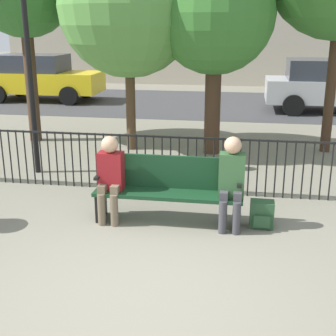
{
  "coord_description": "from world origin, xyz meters",
  "views": [
    {
      "loc": [
        0.97,
        -4.14,
        2.68
      ],
      "look_at": [
        0.0,
        1.82,
        0.8
      ],
      "focal_mm": 50.0,
      "sensor_mm": 36.0,
      "label": 1
    }
  ],
  "objects_px": {
    "parked_car_1": "(39,77)",
    "lamp_post": "(25,22)",
    "seated_person_1": "(232,178)",
    "tree_2": "(128,6)",
    "park_bench": "(169,187)",
    "seated_person_0": "(110,174)",
    "tree_0": "(215,15)",
    "parked_car_0": "(332,85)",
    "backpack": "(262,214)"
  },
  "relations": [
    {
      "from": "tree_2",
      "to": "parked_car_1",
      "type": "distance_m",
      "value": 8.08
    },
    {
      "from": "tree_2",
      "to": "seated_person_0",
      "type": "bearing_deg",
      "value": -80.59
    },
    {
      "from": "backpack",
      "to": "parked_car_1",
      "type": "xyz_separation_m",
      "value": [
        -7.56,
        9.91,
        0.66
      ]
    },
    {
      "from": "parked_car_0",
      "to": "backpack",
      "type": "bearing_deg",
      "value": -104.46
    },
    {
      "from": "tree_0",
      "to": "tree_2",
      "type": "distance_m",
      "value": 1.79
    },
    {
      "from": "tree_2",
      "to": "parked_car_0",
      "type": "height_order",
      "value": "tree_2"
    },
    {
      "from": "park_bench",
      "to": "parked_car_0",
      "type": "bearing_deg",
      "value": 68.22
    },
    {
      "from": "lamp_post",
      "to": "park_bench",
      "type": "bearing_deg",
      "value": -33.16
    },
    {
      "from": "tree_0",
      "to": "lamp_post",
      "type": "xyz_separation_m",
      "value": [
        -3.11,
        -1.9,
        -0.14
      ]
    },
    {
      "from": "park_bench",
      "to": "tree_2",
      "type": "height_order",
      "value": "tree_2"
    },
    {
      "from": "tree_2",
      "to": "seated_person_1",
      "type": "bearing_deg",
      "value": -59.36
    },
    {
      "from": "tree_2",
      "to": "park_bench",
      "type": "bearing_deg",
      "value": -68.99
    },
    {
      "from": "backpack",
      "to": "parked_car_0",
      "type": "distance_m",
      "value": 9.5
    },
    {
      "from": "tree_0",
      "to": "tree_2",
      "type": "height_order",
      "value": "tree_2"
    },
    {
      "from": "seated_person_0",
      "to": "backpack",
      "type": "xyz_separation_m",
      "value": [
        2.09,
        0.1,
        -0.51
      ]
    },
    {
      "from": "seated_person_1",
      "to": "tree_0",
      "type": "distance_m",
      "value": 4.42
    },
    {
      "from": "tree_0",
      "to": "parked_car_1",
      "type": "xyz_separation_m",
      "value": [
        -6.6,
        6.16,
        -1.99
      ]
    },
    {
      "from": "seated_person_1",
      "to": "tree_2",
      "type": "height_order",
      "value": "tree_2"
    },
    {
      "from": "backpack",
      "to": "lamp_post",
      "type": "height_order",
      "value": "lamp_post"
    },
    {
      "from": "park_bench",
      "to": "parked_car_0",
      "type": "height_order",
      "value": "parked_car_0"
    },
    {
      "from": "park_bench",
      "to": "parked_car_1",
      "type": "distance_m",
      "value": 11.7
    },
    {
      "from": "seated_person_1",
      "to": "tree_0",
      "type": "height_order",
      "value": "tree_0"
    },
    {
      "from": "seated_person_0",
      "to": "parked_car_1",
      "type": "relative_size",
      "value": 0.29
    },
    {
      "from": "tree_0",
      "to": "parked_car_0",
      "type": "bearing_deg",
      "value": 58.51
    },
    {
      "from": "parked_car_0",
      "to": "parked_car_1",
      "type": "bearing_deg",
      "value": 175.8
    },
    {
      "from": "lamp_post",
      "to": "parked_car_0",
      "type": "height_order",
      "value": "lamp_post"
    },
    {
      "from": "park_bench",
      "to": "tree_2",
      "type": "xyz_separation_m",
      "value": [
        -1.45,
        3.77,
        2.5
      ]
    },
    {
      "from": "parked_car_1",
      "to": "tree_2",
      "type": "bearing_deg",
      "value": -51.69
    },
    {
      "from": "backpack",
      "to": "parked_car_0",
      "type": "bearing_deg",
      "value": 75.54
    },
    {
      "from": "backpack",
      "to": "parked_car_1",
      "type": "distance_m",
      "value": 12.48
    },
    {
      "from": "park_bench",
      "to": "tree_0",
      "type": "xyz_separation_m",
      "value": [
        0.33,
        3.72,
        2.33
      ]
    },
    {
      "from": "seated_person_1",
      "to": "backpack",
      "type": "height_order",
      "value": "seated_person_1"
    },
    {
      "from": "tree_2",
      "to": "lamp_post",
      "type": "distance_m",
      "value": 2.38
    },
    {
      "from": "seated_person_0",
      "to": "lamp_post",
      "type": "distance_m",
      "value": 3.42
    },
    {
      "from": "park_bench",
      "to": "backpack",
      "type": "height_order",
      "value": "park_bench"
    },
    {
      "from": "seated_person_1",
      "to": "lamp_post",
      "type": "height_order",
      "value": "lamp_post"
    },
    {
      "from": "seated_person_0",
      "to": "tree_2",
      "type": "relative_size",
      "value": 0.27
    },
    {
      "from": "parked_car_1",
      "to": "lamp_post",
      "type": "bearing_deg",
      "value": -66.59
    },
    {
      "from": "tree_2",
      "to": "parked_car_1",
      "type": "bearing_deg",
      "value": 128.31
    },
    {
      "from": "seated_person_1",
      "to": "backpack",
      "type": "relative_size",
      "value": 3.41
    },
    {
      "from": "seated_person_0",
      "to": "tree_0",
      "type": "bearing_deg",
      "value": 73.64
    },
    {
      "from": "seated_person_1",
      "to": "parked_car_1",
      "type": "xyz_separation_m",
      "value": [
        -7.13,
        10.0,
        0.12
      ]
    },
    {
      "from": "backpack",
      "to": "seated_person_0",
      "type": "bearing_deg",
      "value": -177.23
    },
    {
      "from": "seated_person_1",
      "to": "parked_car_0",
      "type": "height_order",
      "value": "parked_car_0"
    },
    {
      "from": "parked_car_0",
      "to": "parked_car_1",
      "type": "height_order",
      "value": "same"
    },
    {
      "from": "tree_0",
      "to": "lamp_post",
      "type": "relative_size",
      "value": 0.98
    },
    {
      "from": "seated_person_1",
      "to": "tree_0",
      "type": "bearing_deg",
      "value": 97.87
    },
    {
      "from": "lamp_post",
      "to": "parked_car_0",
      "type": "distance_m",
      "value": 9.93
    },
    {
      "from": "seated_person_1",
      "to": "tree_0",
      "type": "xyz_separation_m",
      "value": [
        -0.53,
        3.85,
        2.11
      ]
    },
    {
      "from": "park_bench",
      "to": "tree_0",
      "type": "relative_size",
      "value": 0.51
    }
  ]
}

